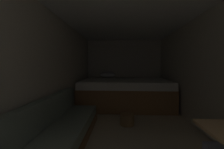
{
  "coord_description": "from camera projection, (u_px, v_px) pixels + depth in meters",
  "views": [
    {
      "loc": [
        -0.14,
        -0.38,
        1.16
      ],
      "look_at": [
        -0.31,
        2.61,
        0.98
      ],
      "focal_mm": 23.05,
      "sensor_mm": 36.0,
      "label": 1
    }
  ],
  "objects": [
    {
      "name": "sofa_left",
      "position": [
        46.0,
        146.0,
        1.68
      ],
      "size": [
        0.64,
        2.93,
        0.69
      ],
      "color": "olive",
      "rests_on": "ground"
    },
    {
      "name": "wall_right",
      "position": [
        209.0,
        73.0,
        2.35
      ],
      "size": [
        0.05,
        5.41,
        2.07
      ],
      "primitive_type": "cube",
      "color": "beige",
      "rests_on": "ground"
    },
    {
      "name": "wall_back",
      "position": [
        124.0,
        69.0,
        5.14
      ],
      "size": [
        2.68,
        0.05,
        2.07
      ],
      "primitive_type": "cube",
      "color": "beige",
      "rests_on": "ground"
    },
    {
      "name": "wall_left",
      "position": [
        52.0,
        73.0,
        2.49
      ],
      "size": [
        0.05,
        5.41,
        2.07
      ],
      "primitive_type": "cube",
      "color": "beige",
      "rests_on": "ground"
    },
    {
      "name": "ceiling_slab",
      "position": [
        129.0,
        9.0,
        2.36
      ],
      "size": [
        2.68,
        5.41,
        0.05
      ],
      "primitive_type": "cube",
      "color": "white",
      "rests_on": "wall_left"
    },
    {
      "name": "wicker_basket",
      "position": [
        127.0,
        119.0,
        2.82
      ],
      "size": [
        0.28,
        0.28,
        0.22
      ],
      "color": "olive",
      "rests_on": "ground"
    },
    {
      "name": "bed",
      "position": [
        124.0,
        92.0,
        4.25
      ],
      "size": [
        2.46,
        1.73,
        0.96
      ],
      "color": "olive",
      "rests_on": "ground"
    },
    {
      "name": "ground_plane",
      "position": [
        128.0,
        133.0,
        2.48
      ],
      "size": [
        7.41,
        7.41,
        0.0
      ],
      "primitive_type": "plane",
      "color": "beige"
    }
  ]
}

